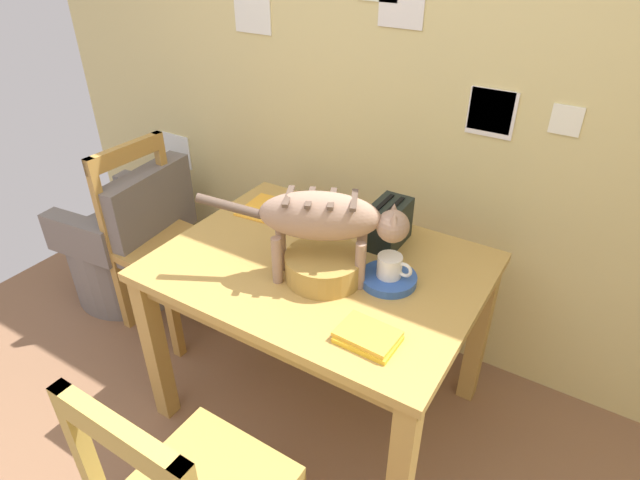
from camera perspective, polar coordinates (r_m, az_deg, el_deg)
The scene contains 11 objects.
wall_rear at distance 2.27m, azimuth 10.96°, elevation 15.92°, with size 4.25×0.11×2.50m.
dining_table at distance 2.01m, azimuth 0.00°, elevation -4.67°, with size 1.17×0.88×0.75m.
cat at distance 1.75m, azimuth 0.69°, elevation 2.20°, with size 0.66×0.35×0.34m.
saucer_bowl at distance 1.87m, azimuth 7.38°, elevation -4.16°, with size 0.20×0.20×0.03m, color #2D54AD.
coffee_mug at distance 1.83m, azimuth 7.59°, elevation -2.81°, with size 0.13×0.09×0.08m.
magazine at distance 2.30m, azimuth -4.86°, elevation 3.16°, with size 0.28×0.22×0.01m, color #F9A92F.
book_stack at distance 1.63m, azimuth 5.17°, elevation -10.33°, with size 0.19×0.14×0.03m.
wicker_basket at distance 1.86m, azimuth 0.45°, elevation -2.79°, with size 0.28×0.28×0.09m.
toaster at distance 2.04m, azimuth 7.36°, elevation 1.75°, with size 0.12×0.20×0.18m.
wooden_chair_far at distance 2.72m, azimuth -16.56°, elevation -0.32°, with size 0.44×0.44×0.94m.
wicker_armchair at distance 3.09m, azimuth -19.77°, elevation -0.94°, with size 0.63×0.64×0.78m.
Camera 1 is at (0.78, -0.20, 1.87)m, focal length 29.69 mm.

